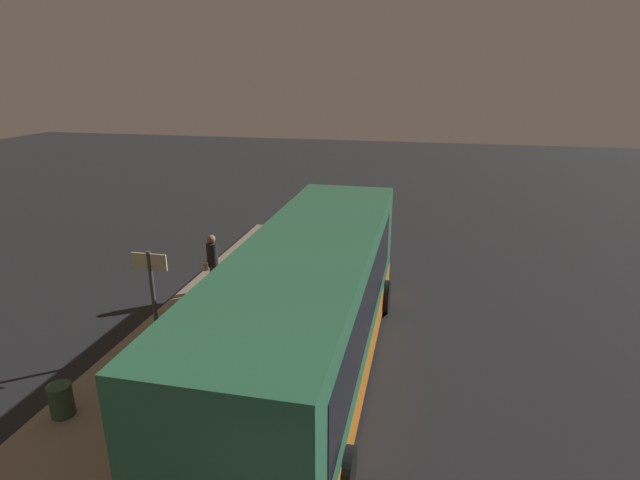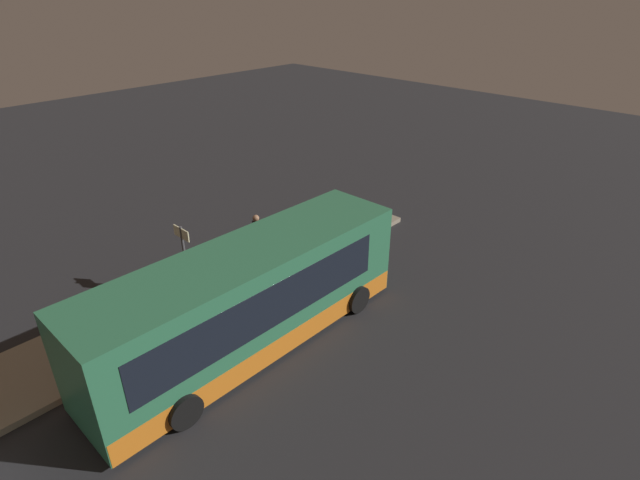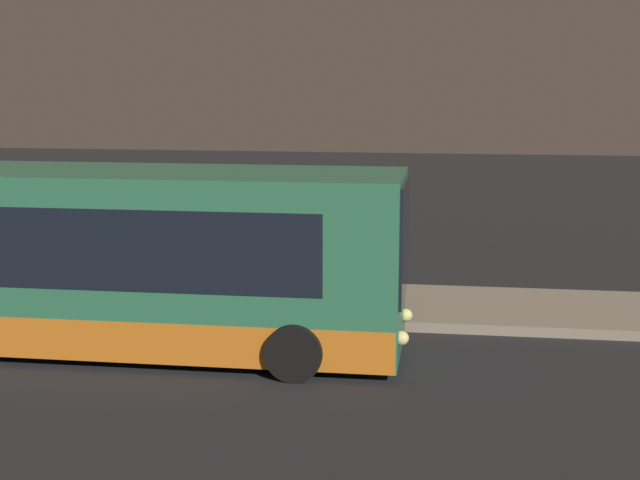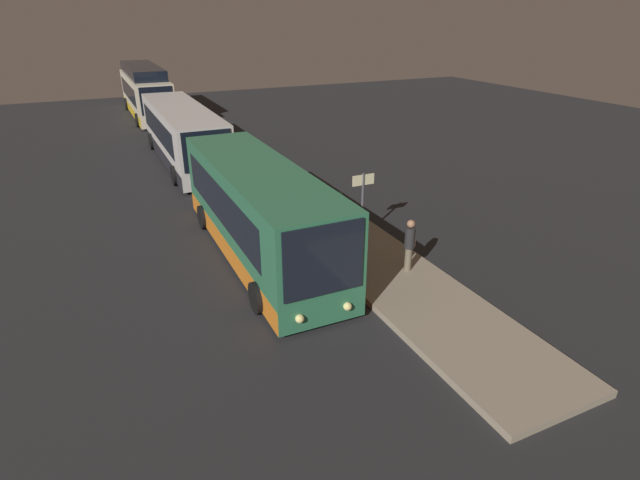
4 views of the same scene
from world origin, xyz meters
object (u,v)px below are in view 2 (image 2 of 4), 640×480
Objects in this scene: suitcase at (205,282)px; sign_post at (184,249)px; trash_bin at (106,307)px; passenger_waiting at (256,233)px; bus_lead at (248,300)px; passenger_boarding at (215,272)px.

sign_post is (-0.23, 0.75, 1.16)m from suitcase.
passenger_waiting is at bearing -4.40° from trash_bin.
suitcase is (-2.94, -0.69, -0.60)m from passenger_waiting.
sign_post is at bearing -8.02° from trash_bin.
sign_post reaches higher than suitcase.
bus_lead is 5.09m from trash_bin.
trash_bin is (-2.50, 4.30, -1.07)m from bus_lead.
suitcase is at bearing -20.48° from trash_bin.
bus_lead is 10.88× the size of suitcase.
bus_lead is 4.44× the size of sign_post.
passenger_boarding is 2.61× the size of trash_bin.
sign_post reaches higher than trash_bin.
bus_lead is at bearing 116.59° from passenger_boarding.
bus_lead is 16.12× the size of trash_bin.
passenger_boarding is 0.97× the size of passenger_waiting.
passenger_boarding is 1.76× the size of suitcase.
passenger_waiting is 2.68× the size of trash_bin.
passenger_waiting reaches higher than trash_bin.
sign_post is at bearing 133.92° from passenger_waiting.
passenger_boarding reaches higher than suitcase.
sign_post is 3.11m from trash_bin.
passenger_waiting is 3.07m from suitcase.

